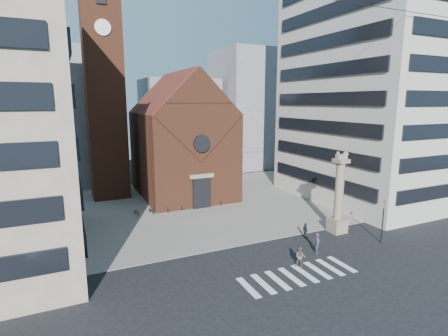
{
  "coord_description": "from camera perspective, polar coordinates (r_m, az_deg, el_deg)",
  "views": [
    {
      "loc": [
        -15.68,
        -23.97,
        13.7
      ],
      "look_at": [
        -0.93,
        8.0,
        6.95
      ],
      "focal_mm": 28.0,
      "sensor_mm": 36.0,
      "label": 1
    }
  ],
  "objects": [
    {
      "name": "bg_block_right",
      "position": [
        76.0,
        5.03,
        9.52
      ],
      "size": [
        16.0,
        14.0,
        24.0
      ],
      "primitive_type": "cube",
      "color": "gray",
      "rests_on": "ground"
    },
    {
      "name": "zebra_crossing",
      "position": [
        29.85,
        12.01,
        -16.72
      ],
      "size": [
        10.2,
        3.2,
        0.01
      ],
      "primitive_type": null,
      "color": "white",
      "rests_on": "ground"
    },
    {
      "name": "scooter_0",
      "position": [
        44.08,
        -14.08,
        -6.99
      ],
      "size": [
        0.85,
        1.6,
        0.8
      ],
      "primitive_type": "imported",
      "rotation": [
        0.0,
        0.0,
        0.22
      ],
      "color": "black",
      "rests_on": "piazza"
    },
    {
      "name": "pedestrian_0",
      "position": [
        33.64,
        15.02,
        -11.79
      ],
      "size": [
        0.84,
        0.8,
        1.93
      ],
      "primitive_type": "imported",
      "rotation": [
        0.0,
        0.0,
        0.66
      ],
      "color": "#373246",
      "rests_on": "ground"
    },
    {
      "name": "bg_block_mid",
      "position": [
        72.45,
        -7.36,
        7.04
      ],
      "size": [
        14.0,
        12.0,
        18.0
      ],
      "primitive_type": "cube",
      "color": "gray",
      "rests_on": "ground"
    },
    {
      "name": "piazza",
      "position": [
        47.75,
        -4.55,
        -5.83
      ],
      "size": [
        46.0,
        30.0,
        0.05
      ],
      "primitive_type": "cube",
      "color": "gray",
      "rests_on": "ground"
    },
    {
      "name": "lion_column",
      "position": [
        38.63,
        18.21,
        -5.09
      ],
      "size": [
        1.63,
        1.6,
        8.68
      ],
      "color": "gray",
      "rests_on": "ground"
    },
    {
      "name": "building_right",
      "position": [
        53.61,
        23.6,
        12.42
      ],
      "size": [
        18.0,
        22.0,
        32.0
      ],
      "primitive_type": "cube",
      "color": "#B4ADA3",
      "rests_on": "ground"
    },
    {
      "name": "scooter_5",
      "position": [
        46.45,
        -2.98,
        -5.69
      ],
      "size": [
        0.73,
        1.53,
        0.89
      ],
      "primitive_type": "imported",
      "rotation": [
        0.0,
        0.0,
        0.22
      ],
      "color": "black",
      "rests_on": "piazza"
    },
    {
      "name": "pedestrian_2",
      "position": [
        36.84,
        13.13,
        -9.94
      ],
      "size": [
        0.61,
        1.01,
        1.62
      ],
      "primitive_type": "imported",
      "rotation": [
        0.0,
        0.0,
        1.33
      ],
      "color": "#222329",
      "rests_on": "ground"
    },
    {
      "name": "scooter_3",
      "position": [
        45.29,
        -7.27,
        -6.2
      ],
      "size": [
        0.73,
        1.53,
        0.89
      ],
      "primitive_type": "imported",
      "rotation": [
        0.0,
        0.0,
        0.22
      ],
      "color": "black",
      "rests_on": "piazza"
    },
    {
      "name": "bg_block_left",
      "position": [
        64.18,
        -28.85,
        7.11
      ],
      "size": [
        16.0,
        14.0,
        22.0
      ],
      "primitive_type": "cube",
      "color": "gray",
      "rests_on": "ground"
    },
    {
      "name": "scooter_1",
      "position": [
        44.4,
        -11.77,
        -6.69
      ],
      "size": [
        0.73,
        1.53,
        0.89
      ],
      "primitive_type": "imported",
      "rotation": [
        0.0,
        0.0,
        0.22
      ],
      "color": "black",
      "rests_on": "piazza"
    },
    {
      "name": "church",
      "position": [
        51.77,
        -7.0,
        4.43
      ],
      "size": [
        12.0,
        16.65,
        18.0
      ],
      "color": "brown",
      "rests_on": "ground"
    },
    {
      "name": "pedestrian_1",
      "position": [
        30.77,
        12.37,
        -14.02
      ],
      "size": [
        1.1,
        1.07,
        1.78
      ],
      "primitive_type": "imported",
      "rotation": [
        0.0,
        0.0,
        -0.67
      ],
      "color": "#5D4F4A",
      "rests_on": "ground"
    },
    {
      "name": "ground",
      "position": [
        31.75,
        7.85,
        -14.82
      ],
      "size": [
        120.0,
        120.0,
        0.0
      ],
      "primitive_type": "plane",
      "color": "black",
      "rests_on": "ground"
    },
    {
      "name": "scooter_6",
      "position": [
        47.14,
        -0.92,
        -5.48
      ],
      "size": [
        0.85,
        1.6,
        0.8
      ],
      "primitive_type": "imported",
      "rotation": [
        0.0,
        0.0,
        0.22
      ],
      "color": "black",
      "rests_on": "piazza"
    },
    {
      "name": "traffic_light",
      "position": [
        37.74,
        24.5,
        -7.77
      ],
      "size": [
        0.13,
        0.16,
        4.3
      ],
      "color": "black",
      "rests_on": "ground"
    },
    {
      "name": "campanile",
      "position": [
        52.32,
        -18.98,
        12.5
      ],
      "size": [
        5.5,
        5.5,
        31.2
      ],
      "color": "brown",
      "rests_on": "ground"
    },
    {
      "name": "scooter_4",
      "position": [
        45.85,
        -5.1,
        -5.99
      ],
      "size": [
        0.85,
        1.6,
        0.8
      ],
      "primitive_type": "imported",
      "rotation": [
        0.0,
        0.0,
        0.22
      ],
      "color": "black",
      "rests_on": "piazza"
    },
    {
      "name": "scooter_2",
      "position": [
        44.83,
        -9.5,
        -6.5
      ],
      "size": [
        0.85,
        1.6,
        0.8
      ],
      "primitive_type": "imported",
      "rotation": [
        0.0,
        0.0,
        0.22
      ],
      "color": "black",
      "rests_on": "piazza"
    }
  ]
}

